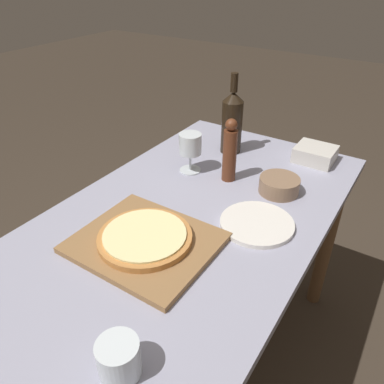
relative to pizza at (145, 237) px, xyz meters
The scene contains 11 objects.
ground_plane 0.81m from the pizza, 81.77° to the left, with size 12.00×12.00×0.00m, color #382D23.
dining_table 0.19m from the pizza, 81.77° to the left, with size 0.78×1.49×0.77m.
cutting_board 0.02m from the pizza, behind, with size 0.38×0.32×0.02m.
pizza is the anchor object (origin of this frame).
wine_bottle 0.67m from the pizza, 97.23° to the left, with size 0.08×0.08×0.32m.
pepper_mill 0.46m from the pizza, 87.74° to the left, with size 0.05×0.05×0.23m.
wine_glass 0.45m from the pizza, 107.00° to the left, with size 0.08×0.08×0.15m.
small_bowl 0.51m from the pizza, 66.22° to the left, with size 0.14×0.14×0.05m.
drinking_tumbler 0.37m from the pizza, 58.26° to the right, with size 0.08×0.08×0.08m.
dinner_plate 0.34m from the pizza, 48.69° to the left, with size 0.22×0.22×0.01m.
food_container 0.79m from the pizza, 72.84° to the left, with size 0.15×0.13×0.06m.
Camera 1 is at (0.53, -0.73, 1.46)m, focal length 35.00 mm.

